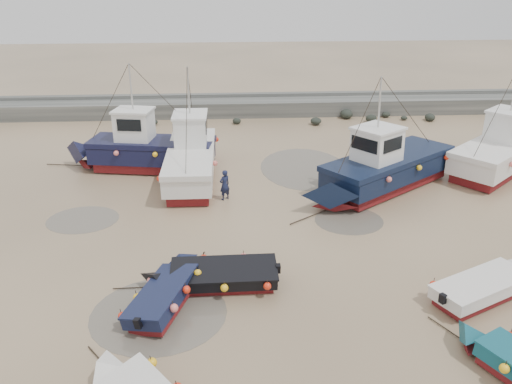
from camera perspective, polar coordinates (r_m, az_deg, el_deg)
ground at (r=20.87m, az=1.59°, el=-8.55°), size 120.00×120.00×0.00m
seawall at (r=40.80m, az=-0.91°, el=9.68°), size 60.00×4.92×1.50m
puddle_a at (r=18.78m, az=-11.05°, el=-13.49°), size 4.92×4.92×0.01m
puddle_b at (r=24.72m, az=10.57°, el=-3.20°), size 3.35×3.35×0.01m
puddle_c at (r=25.80m, az=-19.19°, el=-2.99°), size 3.48×3.48×0.01m
puddle_d at (r=30.47m, az=5.53°, el=2.77°), size 5.31×5.31×0.01m
dinghy_1 at (r=18.91m, az=-9.90°, el=-10.99°), size 2.90×5.59×1.43m
dinghy_3 at (r=20.86m, az=25.12°, el=-9.53°), size 5.99×3.35×1.43m
dinghy_4 at (r=19.57m, az=-4.77°, el=-9.30°), size 6.49×2.15×1.43m
cabin_boat_0 at (r=30.48m, az=-12.91°, el=4.91°), size 10.48×3.94×6.22m
cabin_boat_1 at (r=28.97m, az=-7.39°, el=4.26°), size 3.10×10.69×6.22m
cabin_boat_2 at (r=27.73m, az=14.16°, el=2.66°), size 10.04×7.55×6.22m
cabin_boat_3 at (r=32.79m, az=26.30°, el=4.36°), size 8.53×7.37×6.22m
person at (r=26.43m, az=-3.55°, el=-0.83°), size 0.73×0.67×1.67m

